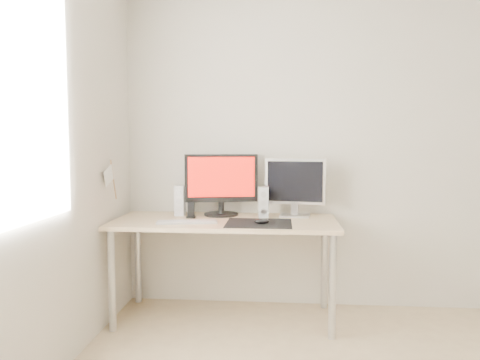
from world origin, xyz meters
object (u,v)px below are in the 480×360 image
object	(u,v)px
main_monitor	(221,182)
phone_dock	(191,213)
speaker_left	(180,201)
desk	(225,230)
keyboard	(187,222)
second_monitor	(295,185)
mouse	(262,221)
speaker_right	(264,202)

from	to	relation	value
main_monitor	phone_dock	size ratio (longest dim) A/B	4.63
speaker_left	phone_dock	bearing A→B (deg)	-44.36
desk	keyboard	distance (m)	0.30
speaker_left	second_monitor	bearing A→B (deg)	2.14
keyboard	phone_dock	bearing A→B (deg)	93.27
mouse	phone_dock	world-z (taller)	phone_dock
speaker_right	keyboard	size ratio (longest dim) A/B	0.52
second_monitor	phone_dock	bearing A→B (deg)	-169.84
second_monitor	phone_dock	distance (m)	0.80
mouse	speaker_left	bearing A→B (deg)	153.23
speaker_right	phone_dock	bearing A→B (deg)	-172.80
speaker_right	desk	bearing A→B (deg)	-155.22
phone_dock	keyboard	bearing A→B (deg)	-86.73
second_monitor	speaker_left	world-z (taller)	second_monitor
second_monitor	keyboard	bearing A→B (deg)	-155.00
main_monitor	speaker_left	bearing A→B (deg)	-174.81
speaker_left	phone_dock	size ratio (longest dim) A/B	1.93
mouse	phone_dock	size ratio (longest dim) A/B	0.84
keyboard	main_monitor	bearing A→B (deg)	60.64
desk	phone_dock	bearing A→B (deg)	166.98
keyboard	phone_dock	xyz separation A→B (m)	(-0.01, 0.21, 0.03)
speaker_right	keyboard	bearing A→B (deg)	-151.63
second_monitor	speaker_left	xyz separation A→B (m)	(-0.87, -0.03, -0.13)
second_monitor	speaker_right	xyz separation A→B (m)	(-0.23, -0.07, -0.13)
speaker_right	keyboard	xyz separation A→B (m)	(-0.52, -0.28, -0.11)
speaker_right	phone_dock	size ratio (longest dim) A/B	1.93
second_monitor	main_monitor	bearing A→B (deg)	-179.59
desk	main_monitor	distance (m)	0.39
speaker_left	desk	bearing A→B (deg)	-24.23
phone_dock	second_monitor	bearing A→B (deg)	10.16
second_monitor	phone_dock	xyz separation A→B (m)	(-0.76, -0.14, -0.20)
phone_dock	mouse	bearing A→B (deg)	-22.23
keyboard	mouse	bearing A→B (deg)	-0.28
mouse	keyboard	bearing A→B (deg)	179.72
main_monitor	speaker_right	xyz separation A→B (m)	(0.32, -0.07, -0.14)
mouse	desk	size ratio (longest dim) A/B	0.06
desk	second_monitor	bearing A→B (deg)	21.21
desk	speaker_left	distance (m)	0.44
speaker_left	speaker_right	world-z (taller)	same
second_monitor	desk	bearing A→B (deg)	-158.79
main_monitor	keyboard	size ratio (longest dim) A/B	1.26
main_monitor	speaker_left	distance (m)	0.34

